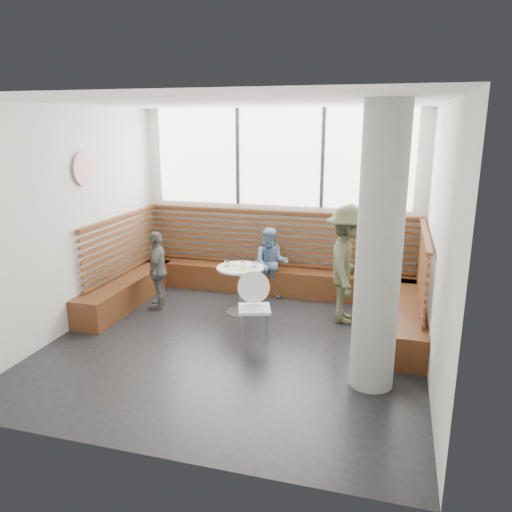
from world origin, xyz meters
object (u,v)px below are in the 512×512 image
(child_back, at_px, (271,263))
(child_left, at_px, (158,270))
(adult_man, at_px, (348,264))
(cafe_table, at_px, (240,280))
(concrete_column, at_px, (379,251))
(cafe_chair, at_px, (256,301))

(child_back, xyz_separation_m, child_left, (-1.66, -0.95, 0.02))
(adult_man, bearing_deg, cafe_table, 90.69)
(concrete_column, height_order, cafe_table, concrete_column)
(child_back, bearing_deg, cafe_chair, -93.92)
(cafe_chair, bearing_deg, child_left, 139.51)
(cafe_chair, bearing_deg, cafe_table, 101.18)
(child_left, bearing_deg, cafe_table, 78.84)
(concrete_column, distance_m, cafe_table, 2.95)
(cafe_table, bearing_deg, child_back, 70.80)
(child_left, bearing_deg, concrete_column, 49.27)
(concrete_column, relative_size, cafe_chair, 3.38)
(adult_man, relative_size, child_left, 1.41)
(child_left, bearing_deg, child_back, 103.65)
(cafe_chair, height_order, child_left, child_left)
(concrete_column, relative_size, child_back, 2.58)
(adult_man, bearing_deg, child_back, 58.80)
(cafe_chair, relative_size, child_back, 0.77)
(cafe_chair, bearing_deg, adult_man, 21.92)
(concrete_column, relative_size, adult_man, 1.77)
(adult_man, xyz_separation_m, child_back, (-1.36, 0.71, -0.28))
(cafe_table, xyz_separation_m, child_back, (0.29, 0.83, 0.07))
(child_back, height_order, child_left, child_left)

